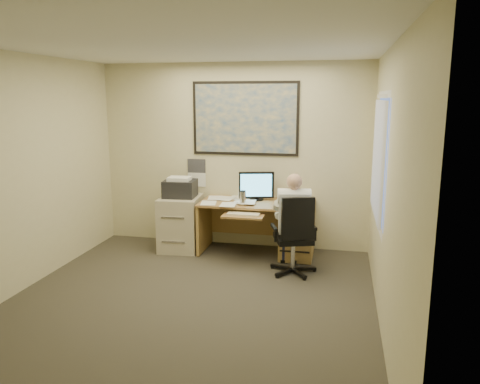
% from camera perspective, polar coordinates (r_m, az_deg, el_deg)
% --- Properties ---
extents(room_shell, '(4.00, 4.50, 2.70)m').
position_cam_1_polar(room_shell, '(4.80, -6.91, 1.13)').
color(room_shell, '#39352C').
rests_on(room_shell, ground).
extents(desk, '(1.60, 0.97, 1.15)m').
position_cam_1_polar(desk, '(6.64, 4.89, -3.91)').
color(desk, '#A37A46').
rests_on(desk, ground).
extents(world_map, '(1.56, 0.03, 1.06)m').
position_cam_1_polar(world_map, '(6.83, 0.63, 8.94)').
color(world_map, '#1E4C93').
rests_on(world_map, room_shell).
extents(wall_calendar, '(0.28, 0.01, 0.42)m').
position_cam_1_polar(wall_calendar, '(7.11, -5.31, 2.35)').
color(wall_calendar, white).
rests_on(wall_calendar, room_shell).
extents(window_blinds, '(0.06, 1.40, 1.30)m').
position_cam_1_polar(window_blinds, '(5.31, 16.64, 3.92)').
color(window_blinds, beige).
rests_on(window_blinds, room_shell).
extents(filing_cabinet, '(0.61, 0.71, 1.08)m').
position_cam_1_polar(filing_cabinet, '(6.93, -7.22, -3.16)').
color(filing_cabinet, beige).
rests_on(filing_cabinet, ground).
extents(office_chair, '(0.78, 0.78, 1.03)m').
position_cam_1_polar(office_chair, '(5.98, 6.29, -7.15)').
color(office_chair, black).
rests_on(office_chair, ground).
extents(person, '(0.65, 0.83, 1.28)m').
position_cam_1_polar(person, '(5.95, 6.58, -3.85)').
color(person, white).
rests_on(person, office_chair).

